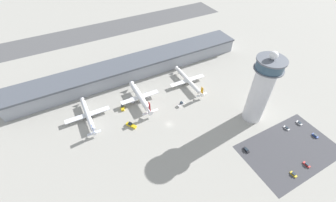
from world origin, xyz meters
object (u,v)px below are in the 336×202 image
(service_truck_catering, at_px, (131,125))
(car_maroon_suv, at_px, (246,150))
(service_truck_baggage, at_px, (181,104))
(car_grey_coupe, at_px, (307,165))
(airplane_gate_bravo, at_px, (140,97))
(service_truck_fuel, at_px, (123,107))
(control_tower, at_px, (261,89))
(car_white_wagon, at_px, (315,136))
(car_green_van, at_px, (287,128))
(car_blue_compact, at_px, (294,174))
(airplane_gate_charlie, at_px, (188,81))
(airplane_gate_alpha, at_px, (88,115))
(car_navy_sedan, at_px, (299,123))

(service_truck_catering, xyz_separation_m, car_maroon_suv, (59.63, -55.84, -0.43))
(service_truck_baggage, height_order, car_grey_coupe, service_truck_baggage)
(airplane_gate_bravo, bearing_deg, service_truck_baggage, -35.38)
(service_truck_fuel, bearing_deg, control_tower, -33.31)
(car_maroon_suv, xyz_separation_m, car_white_wagon, (51.00, -13.87, 0.01))
(service_truck_baggage, bearing_deg, car_green_van, -45.98)
(car_grey_coupe, bearing_deg, service_truck_catering, 136.17)
(car_blue_compact, bearing_deg, car_maroon_suv, 116.06)
(car_grey_coupe, bearing_deg, service_truck_fuel, 129.63)
(control_tower, distance_m, car_green_van, 37.52)
(airplane_gate_charlie, xyz_separation_m, car_grey_coupe, (22.99, -103.99, -3.33))
(service_truck_fuel, height_order, car_grey_coupe, service_truck_fuel)
(airplane_gate_bravo, height_order, car_green_van, airplane_gate_bravo)
(airplane_gate_alpha, xyz_separation_m, car_maroon_suv, (85.12, -78.08, -3.04))
(service_truck_fuel, height_order, car_maroon_suv, service_truck_fuel)
(airplane_gate_charlie, xyz_separation_m, car_maroon_suv, (-2.95, -77.70, -3.32))
(airplane_gate_bravo, height_order, car_white_wagon, airplane_gate_bravo)
(service_truck_fuel, xyz_separation_m, service_truck_baggage, (42.52, -18.53, -0.05))
(service_truck_baggage, bearing_deg, control_tower, -41.61)
(service_truck_baggage, distance_m, car_blue_compact, 89.41)
(service_truck_baggage, xyz_separation_m, car_maroon_suv, (16.26, -57.47, -0.45))
(airplane_gate_charlie, height_order, car_blue_compact, airplane_gate_charlie)
(car_green_van, bearing_deg, car_white_wagon, -49.66)
(airplane_gate_charlie, distance_m, car_grey_coupe, 106.56)
(car_blue_compact, xyz_separation_m, car_green_van, (25.69, 27.37, -0.01))
(car_green_van, bearing_deg, service_truck_fuel, 142.26)
(service_truck_baggage, bearing_deg, airplane_gate_charlie, 46.48)
(airplane_gate_alpha, xyz_separation_m, car_white_wagon, (136.12, -91.95, -3.03))
(service_truck_catering, distance_m, service_truck_fuel, 20.18)
(airplane_gate_charlie, height_order, car_navy_sedan, airplane_gate_charlie)
(service_truck_catering, distance_m, car_white_wagon, 130.76)
(airplane_gate_bravo, bearing_deg, car_green_van, -42.88)
(service_truck_baggage, bearing_deg, car_white_wagon, -46.68)
(service_truck_catering, bearing_deg, control_tower, -22.32)
(airplane_gate_alpha, height_order, car_grey_coupe, airplane_gate_alpha)
(service_truck_fuel, height_order, car_blue_compact, service_truck_fuel)
(service_truck_baggage, xyz_separation_m, car_grey_coupe, (42.20, -83.76, -0.45))
(airplane_gate_charlie, height_order, service_truck_fuel, airplane_gate_charlie)
(car_white_wagon, bearing_deg, airplane_gate_bravo, 136.15)
(car_navy_sedan, xyz_separation_m, car_white_wagon, (0.01, -13.25, 0.02))
(service_truck_fuel, relative_size, car_blue_compact, 1.55)
(service_truck_fuel, relative_size, car_white_wagon, 1.50)
(car_maroon_suv, distance_m, car_blue_compact, 30.00)
(service_truck_fuel, distance_m, service_truck_baggage, 46.38)
(airplane_gate_charlie, bearing_deg, car_white_wagon, -62.31)
(service_truck_catering, height_order, car_navy_sedan, service_truck_catering)
(service_truck_catering, relative_size, car_green_van, 1.80)
(control_tower, height_order, airplane_gate_bravo, control_tower)
(airplane_gate_alpha, height_order, service_truck_fuel, airplane_gate_alpha)
(service_truck_baggage, relative_size, car_grey_coupe, 1.46)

